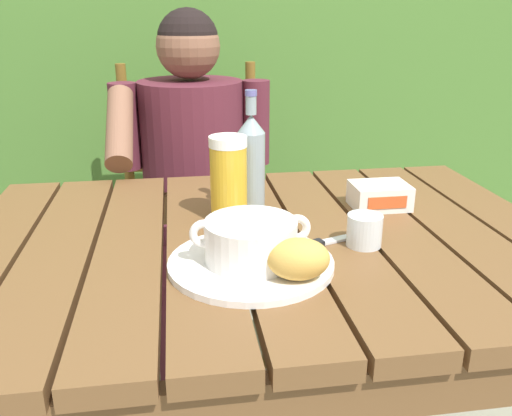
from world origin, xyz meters
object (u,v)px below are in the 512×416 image
chair_near_diner (194,215)px  butter_tub (380,196)px  table_knife (321,243)px  water_glass_small (364,230)px  beer_bottle (251,162)px  person_eating (193,173)px  serving_plate (251,263)px  beer_glass (229,179)px  soup_bowl (251,240)px  bread_roll (298,259)px

chair_near_diner → butter_tub: chair_near_diner is taller
table_knife → water_glass_small: bearing=-10.1°
table_knife → butter_tub: bearing=44.7°
beer_bottle → water_glass_small: beer_bottle is taller
person_eating → serving_plate: person_eating is taller
beer_glass → water_glass_small: beer_glass is taller
chair_near_diner → beer_bottle: size_ratio=3.80×
serving_plate → soup_bowl: bearing=-82.9°
bread_roll → beer_bottle: (-0.03, 0.35, 0.07)m
soup_bowl → beer_glass: 0.23m
bread_roll → butter_tub: 0.42m
beer_glass → butter_tub: 0.35m
beer_bottle → table_knife: 0.25m
soup_bowl → butter_tub: size_ratio=1.67×
soup_bowl → water_glass_small: soup_bowl is taller
person_eating → butter_tub: 0.68m
person_eating → bread_roll: 0.88m
serving_plate → water_glass_small: size_ratio=4.33×
chair_near_diner → bread_roll: (0.13, -1.07, 0.33)m
serving_plate → beer_glass: beer_glass is taller
person_eating → chair_near_diner: bearing=89.2°
water_glass_small → soup_bowl: bearing=-166.0°
bread_roll → table_knife: 0.17m
chair_near_diner → water_glass_small: chair_near_diner is taller
bread_roll → butter_tub: size_ratio=0.86×
chair_near_diner → butter_tub: (0.40, -0.74, 0.31)m
serving_plate → beer_bottle: bearing=81.6°
beer_bottle → table_knife: size_ratio=1.88×
water_glass_small → table_knife: 0.08m
bread_roll → beer_bottle: bearing=94.3°
butter_tub → beer_glass: bearing=-175.7°
serving_plate → table_knife: (0.14, 0.07, -0.00)m
soup_bowl → beer_bottle: 0.28m
serving_plate → table_knife: serving_plate is taller
chair_near_diner → table_knife: (0.21, -0.92, 0.28)m
chair_near_diner → person_eating: 0.30m
beer_glass → bread_roll: bearing=-75.2°
beer_bottle → table_knife: bearing=-62.6°
beer_bottle → butter_tub: bearing=-4.0°
serving_plate → butter_tub: 0.41m
person_eating → beer_bottle: (0.11, -0.52, 0.17)m
beer_bottle → soup_bowl: bearing=-98.4°
soup_bowl → water_glass_small: 0.23m
chair_near_diner → person_eating: person_eating is taller
water_glass_small → table_knife: bearing=169.9°
person_eating → beer_bottle: person_eating is taller
serving_plate → water_glass_small: water_glass_small is taller
person_eating → bread_roll: (0.14, -0.87, 0.11)m
serving_plate → beer_glass: bearing=93.6°
serving_plate → beer_bottle: beer_bottle is taller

